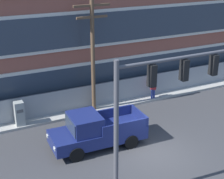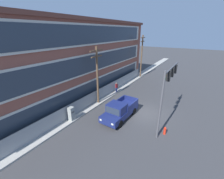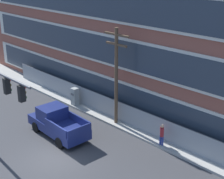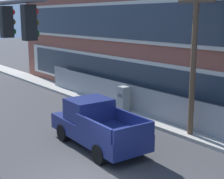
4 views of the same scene
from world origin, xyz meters
The scene contains 11 objects.
ground_plane centered at (0.00, 0.00, 0.00)m, with size 160.00×160.00×0.00m, color #38383A.
sidewalk_building_side centered at (0.00, 6.71, 0.08)m, with size 80.00×1.68×0.16m, color #9E9B93.
brick_mill_building centered at (-2.93, 12.67, 5.38)m, with size 38.62×10.83×10.73m.
chain_link_fence centered at (-0.45, 6.81, 0.88)m, with size 29.67×0.06×1.73m.
traffic_signal_mast centered at (-1.81, -2.42, 4.65)m, with size 5.73×0.43×6.36m.
pickup_truck_navy centered at (-2.52, 2.10, 0.96)m, with size 5.33×2.29×2.04m.
utility_pole_near_corner centered at (-0.77, 6.34, 4.20)m, with size 2.39×0.26×7.53m.
utility_pole_midblock centered at (13.88, 6.15, 4.64)m, with size 2.05×0.26×8.49m.
electrical_cabinet centered at (-5.74, 6.25, 0.84)m, with size 0.56×0.52×1.67m.
pedestrian_near_cabinet centered at (3.81, 6.14, 0.97)m, with size 0.44×0.46×1.69m.
fire_hydrant centered at (-2.71, -2.93, 0.38)m, with size 0.24×0.24×0.78m.
Camera 2 is at (-15.38, -4.83, 9.22)m, focal length 24.00 mm.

